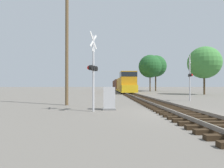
# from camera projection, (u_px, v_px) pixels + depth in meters

# --- Properties ---
(ground_plane) EXTENTS (400.00, 400.00, 0.00)m
(ground_plane) POSITION_uv_depth(u_px,v_px,m) (181.00, 114.00, 9.49)
(ground_plane) COLOR #666059
(rail_track_bed) EXTENTS (2.60, 160.00, 0.31)m
(rail_track_bed) POSITION_uv_depth(u_px,v_px,m) (181.00, 112.00, 9.49)
(rail_track_bed) COLOR black
(rail_track_bed) RESTS_ON ground
(freight_train) EXTENTS (2.92, 46.32, 4.18)m
(freight_train) POSITION_uv_depth(u_px,v_px,m) (120.00, 85.00, 52.41)
(freight_train) COLOR #B77A14
(freight_train) RESTS_ON ground
(crossing_signal_near) EXTENTS (0.60, 1.00, 4.72)m
(crossing_signal_near) POSITION_uv_depth(u_px,v_px,m) (93.00, 69.00, 10.48)
(crossing_signal_near) COLOR #B7B7BC
(crossing_signal_near) RESTS_ON ground
(crossing_signal_far) EXTENTS (0.55, 1.01, 4.62)m
(crossing_signal_far) POSITION_uv_depth(u_px,v_px,m) (190.00, 76.00, 17.56)
(crossing_signal_far) COLOR #B7B7BC
(crossing_signal_far) RESTS_ON ground
(relay_cabinet) EXTENTS (0.81, 0.57, 1.46)m
(relay_cabinet) POSITION_uv_depth(u_px,v_px,m) (109.00, 99.00, 11.16)
(relay_cabinet) COLOR slate
(relay_cabinet) RESTS_ON ground
(utility_pole) EXTENTS (1.80, 0.25, 9.85)m
(utility_pole) POSITION_uv_depth(u_px,v_px,m) (67.00, 41.00, 13.90)
(utility_pole) COLOR brown
(utility_pole) RESTS_ON ground
(tree_far_right) EXTENTS (5.50, 5.50, 8.28)m
(tree_far_right) POSITION_uv_depth(u_px,v_px,m) (204.00, 63.00, 30.12)
(tree_far_right) COLOR #473521
(tree_far_right) RESTS_ON ground
(tree_mid_background) EXTENTS (6.02, 6.02, 9.66)m
(tree_mid_background) POSITION_uv_depth(u_px,v_px,m) (150.00, 66.00, 46.18)
(tree_mid_background) COLOR #473521
(tree_mid_background) RESTS_ON ground
(tree_deep_background) EXTENTS (6.23, 6.23, 10.35)m
(tree_deep_background) POSITION_uv_depth(u_px,v_px,m) (156.00, 66.00, 50.81)
(tree_deep_background) COLOR #473521
(tree_deep_background) RESTS_ON ground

